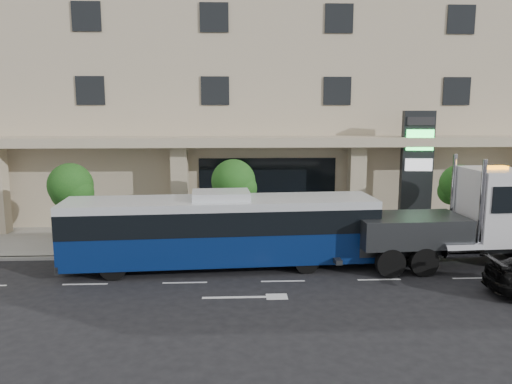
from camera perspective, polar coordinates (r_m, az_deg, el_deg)
ground at (r=22.19m, az=2.70°, el=-8.85°), size 120.00×120.00×0.00m
sidewalk at (r=26.95m, az=1.72°, el=-5.37°), size 120.00×6.00×0.15m
curb at (r=24.07m, az=2.26°, el=-7.19°), size 120.00×0.30×0.15m
convention_center at (r=36.58m, az=0.53°, el=14.15°), size 60.00×17.60×20.00m
tree_left at (r=26.12m, az=-20.38°, el=0.36°), size 2.27×2.20×4.22m
tree_mid at (r=24.85m, az=-2.54°, el=0.86°), size 2.28×2.20×4.38m
tree_right at (r=27.42m, az=22.26°, el=0.50°), size 2.10×2.00×4.04m
city_bus at (r=22.07m, az=-4.00°, el=-4.24°), size 13.72×3.70×3.44m
tow_truck at (r=24.19m, az=23.34°, el=-3.11°), size 10.86×3.18×4.94m
signage_pylon at (r=28.97m, az=17.85°, el=2.26°), size 1.73×0.77×6.74m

